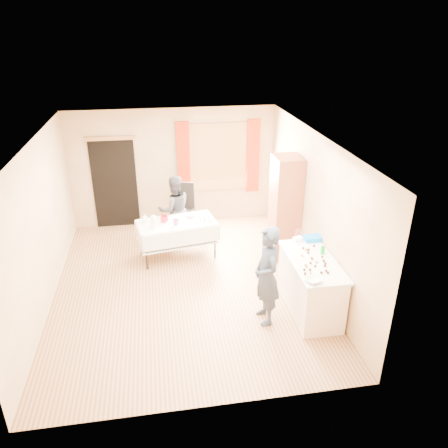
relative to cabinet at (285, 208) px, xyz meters
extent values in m
cube|color=#9E7047|center=(-1.99, -0.78, -1.02)|extent=(4.50, 5.50, 0.02)
cube|color=white|center=(-1.99, -0.78, 1.60)|extent=(4.50, 5.50, 0.02)
cube|color=tan|center=(-1.99, 1.98, 0.29)|extent=(4.50, 0.02, 2.60)
cube|color=tan|center=(-1.99, -3.54, 0.29)|extent=(4.50, 0.02, 2.60)
cube|color=tan|center=(-4.25, -0.78, 0.29)|extent=(0.02, 5.50, 2.60)
cube|color=tan|center=(0.27, -0.78, 0.29)|extent=(0.02, 5.50, 2.60)
cube|color=olive|center=(-0.99, 1.94, 0.49)|extent=(1.32, 0.06, 1.52)
cube|color=white|center=(-0.99, 1.92, 0.49)|extent=(1.20, 0.02, 1.40)
cube|color=maroon|center=(-1.77, 1.89, 0.49)|extent=(0.28, 0.06, 1.65)
cube|color=maroon|center=(-0.21, 1.89, 0.49)|extent=(0.28, 0.06, 1.65)
cube|color=black|center=(-3.29, 1.95, -0.01)|extent=(0.95, 0.04, 2.00)
cube|color=olive|center=(-3.29, 1.92, 1.01)|extent=(1.05, 0.06, 0.08)
cube|color=brown|center=(0.00, 0.00, 0.00)|extent=(0.50, 0.60, 2.02)
cube|color=beige|center=(-0.10, -1.83, -0.58)|extent=(0.64, 1.41, 0.86)
cube|color=silver|center=(-0.10, -1.83, -0.12)|extent=(0.70, 1.47, 0.04)
cube|color=silver|center=(-2.06, 0.28, -0.28)|extent=(1.56, 0.97, 0.04)
cube|color=black|center=(-1.88, 1.28, -0.52)|extent=(0.58, 0.58, 0.07)
cube|color=black|center=(-1.82, 1.48, -0.22)|extent=(0.45, 0.18, 0.66)
imported|color=#232C3D|center=(-0.86, -1.98, -0.22)|extent=(0.64, 0.47, 1.59)
imported|color=black|center=(-2.05, 0.97, -0.29)|extent=(0.94, 0.85, 1.44)
cylinder|color=#088715|center=(0.12, -1.66, -0.04)|extent=(0.07, 0.07, 0.12)
imported|color=white|center=(-0.31, -2.41, -0.07)|extent=(0.40, 0.40, 0.06)
cube|color=white|center=(-0.14, -1.19, -0.06)|extent=(0.17, 0.14, 0.08)
cube|color=blue|center=(0.13, -1.20, -0.06)|extent=(0.30, 0.20, 0.08)
cylinder|color=silver|center=(-2.49, 0.08, -0.15)|extent=(0.11, 0.11, 0.22)
imported|color=red|center=(-2.29, 0.31, -0.20)|extent=(0.20, 0.20, 0.12)
imported|color=red|center=(-2.08, 0.14, -0.20)|extent=(0.14, 0.14, 0.11)
imported|color=white|center=(-1.76, 0.46, -0.23)|extent=(0.29, 0.29, 0.05)
cube|color=white|center=(-1.52, 0.25, -0.25)|extent=(0.30, 0.23, 0.02)
imported|color=white|center=(-2.65, 0.34, -0.17)|extent=(0.13, 0.13, 0.18)
sphere|color=#3F2314|center=(-0.22, -1.69, -0.08)|extent=(0.04, 0.04, 0.04)
sphere|color=black|center=(-0.28, -2.24, -0.08)|extent=(0.04, 0.04, 0.04)
sphere|color=black|center=(-0.18, -1.94, -0.08)|extent=(0.04, 0.04, 0.04)
sphere|color=black|center=(-0.25, -2.13, -0.08)|extent=(0.04, 0.04, 0.04)
sphere|color=black|center=(-0.12, -2.23, -0.08)|extent=(0.04, 0.04, 0.04)
sphere|color=black|center=(-0.28, -2.24, -0.08)|extent=(0.04, 0.04, 0.04)
sphere|color=#3F2314|center=(-0.11, -1.79, -0.08)|extent=(0.04, 0.04, 0.04)
sphere|color=black|center=(-0.27, -2.00, -0.08)|extent=(0.04, 0.04, 0.04)
sphere|color=black|center=(0.07, -1.78, -0.08)|extent=(0.04, 0.04, 0.04)
sphere|color=black|center=(0.01, -2.05, -0.08)|extent=(0.04, 0.04, 0.04)
sphere|color=black|center=(0.07, -1.42, -0.08)|extent=(0.04, 0.04, 0.04)
sphere|color=black|center=(-0.33, -2.11, -0.08)|extent=(0.04, 0.04, 0.04)
sphere|color=#3F2314|center=(-0.08, -1.93, -0.08)|extent=(0.04, 0.04, 0.04)
sphere|color=black|center=(-0.36, -2.22, -0.08)|extent=(0.04, 0.04, 0.04)
sphere|color=black|center=(-0.06, -1.53, -0.08)|extent=(0.04, 0.04, 0.04)
sphere|color=black|center=(-0.10, -1.62, -0.08)|extent=(0.04, 0.04, 0.04)
sphere|color=black|center=(0.04, -1.98, -0.08)|extent=(0.04, 0.04, 0.04)
sphere|color=black|center=(-0.11, -1.82, -0.08)|extent=(0.04, 0.04, 0.04)
sphere|color=#3F2314|center=(-0.26, -2.03, -0.08)|extent=(0.04, 0.04, 0.04)
sphere|color=black|center=(-0.14, -2.04, -0.08)|extent=(0.04, 0.04, 0.04)
sphere|color=black|center=(0.04, -1.91, -0.08)|extent=(0.04, 0.04, 0.04)
sphere|color=black|center=(-0.13, -1.46, -0.08)|extent=(0.04, 0.04, 0.04)
sphere|color=black|center=(-0.24, -2.30, -0.08)|extent=(0.04, 0.04, 0.04)
sphere|color=black|center=(-0.02, -2.25, -0.08)|extent=(0.04, 0.04, 0.04)
sphere|color=#3F2314|center=(-0.10, -1.52, -0.08)|extent=(0.04, 0.04, 0.04)
sphere|color=black|center=(-0.03, -2.20, -0.08)|extent=(0.04, 0.04, 0.04)
camera|label=1|loc=(-2.40, -7.37, 3.23)|focal=35.00mm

